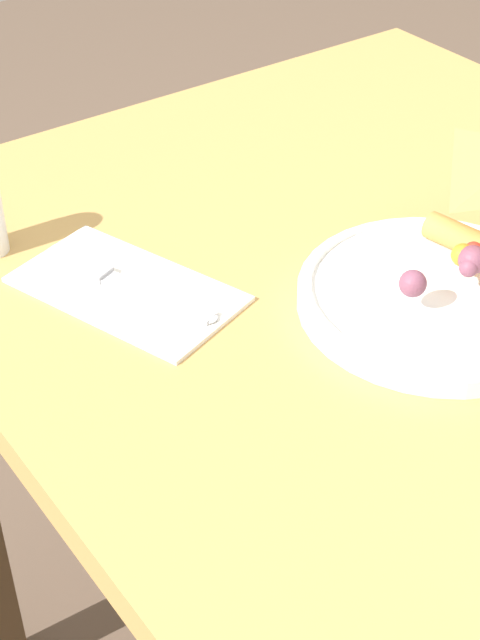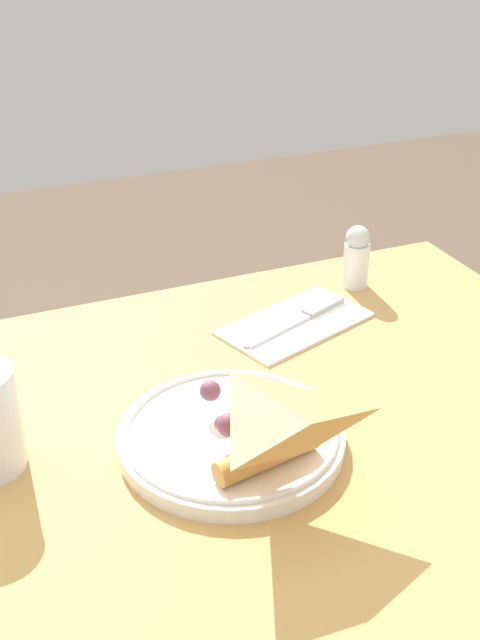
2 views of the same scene
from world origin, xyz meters
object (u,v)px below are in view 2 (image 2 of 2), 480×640
(plate_pizza, at_px, (232,434))
(napkin_folded, at_px, (295,323))
(dining_table, at_px, (180,568))
(salt_shaker, at_px, (356,256))
(butter_knife, at_px, (299,318))

(plate_pizza, relative_size, napkin_folded, 1.07)
(dining_table, height_order, plate_pizza, plate_pizza)
(dining_table, xyz_separation_m, plate_pizza, (-0.07, -0.02, 0.14))
(dining_table, xyz_separation_m, napkin_folded, (-0.23, -0.22, 0.12))
(plate_pizza, relative_size, salt_shaker, 2.56)
(napkin_folded, xyz_separation_m, butter_knife, (-0.01, -0.00, 0.00))
(napkin_folded, relative_size, butter_knife, 1.24)
(dining_table, height_order, butter_knife, butter_knife)
(dining_table, distance_m, plate_pizza, 0.15)
(dining_table, xyz_separation_m, salt_shaker, (-0.35, -0.28, 0.16))
(napkin_folded, bearing_deg, salt_shaker, -151.72)
(napkin_folded, xyz_separation_m, salt_shaker, (-0.12, -0.07, 0.04))
(butter_knife, relative_size, salt_shaker, 1.93)
(butter_knife, bearing_deg, dining_table, 20.83)
(plate_pizza, bearing_deg, dining_table, 16.96)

